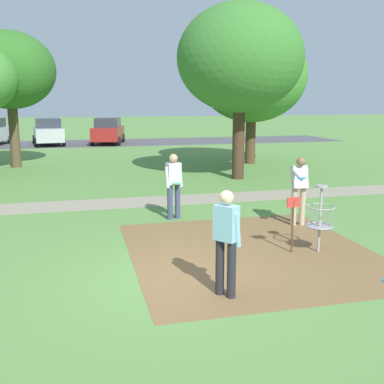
{
  "coord_description": "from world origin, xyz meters",
  "views": [
    {
      "loc": [
        -1.61,
        -7.33,
        3.06
      ],
      "look_at": [
        0.87,
        2.61,
        1.0
      ],
      "focal_mm": 42.93,
      "sensor_mm": 36.0,
      "label": 1
    }
  ],
  "objects": [
    {
      "name": "tree_near_right",
      "position": [
        4.49,
        9.63,
        4.58
      ],
      "size": [
        4.79,
        4.79,
        6.64
      ],
      "color": "#422D1E",
      "rests_on": "ground"
    },
    {
      "name": "tree_mid_center",
      "position": [
        -4.41,
        15.1,
        4.34
      ],
      "size": [
        4.04,
        4.04,
        6.08
      ],
      "color": "brown",
      "rests_on": "ground"
    },
    {
      "name": "parked_car_center_right",
      "position": [
        0.52,
        25.79,
        0.92
      ],
      "size": [
        2.64,
        4.48,
        1.84
      ],
      "color": "maroon",
      "rests_on": "ground"
    },
    {
      "name": "ground_plane",
      "position": [
        0.0,
        0.0,
        0.0
      ],
      "size": [
        160.0,
        160.0,
        0.0
      ],
      "primitive_type": "plane",
      "color": "#5B8942"
    },
    {
      "name": "player_throwing",
      "position": [
        0.75,
        4.08,
        0.97
      ],
      "size": [
        0.49,
        0.44,
        1.71
      ],
      "color": "#384260",
      "rests_on": "ground"
    },
    {
      "name": "player_foreground_watching",
      "position": [
        3.61,
        2.73,
        0.99
      ],
      "size": [
        0.6,
        1.07,
        1.71
      ],
      "color": "tan",
      "rests_on": "ground"
    },
    {
      "name": "player_waiting_left",
      "position": [
        0.56,
        -0.83,
        0.97
      ],
      "size": [
        0.45,
        0.47,
        1.71
      ],
      "color": "#232328",
      "rests_on": "ground"
    },
    {
      "name": "parked_car_center_left",
      "position": [
        -3.55,
        25.98,
        0.92
      ],
      "size": [
        2.36,
        4.39,
        1.84
      ],
      "color": "#B2B7BC",
      "rests_on": "ground"
    },
    {
      "name": "gravel_path",
      "position": [
        0.0,
        6.32,
        0.0
      ],
      "size": [
        40.0,
        1.45,
        0.0
      ],
      "primitive_type": "cube",
      "color": "gray",
      "rests_on": "ground"
    },
    {
      "name": "parking_lot_strip",
      "position": [
        0.0,
        26.57,
        0.0
      ],
      "size": [
        36.0,
        6.0,
        0.01
      ],
      "primitive_type": "cube",
      "color": "#4C4C51",
      "rests_on": "ground"
    },
    {
      "name": "disc_golf_basket",
      "position": [
        3.02,
        0.77,
        0.75
      ],
      "size": [
        0.98,
        0.58,
        1.39
      ],
      "color": "#9E9EA3",
      "rests_on": "ground"
    },
    {
      "name": "dirt_tee_pad",
      "position": [
        1.74,
        1.11,
        0.0
      ],
      "size": [
        4.88,
        5.31,
        0.01
      ],
      "primitive_type": "cube",
      "color": "brown",
      "rests_on": "ground"
    },
    {
      "name": "tree_mid_right",
      "position": [
        6.58,
        13.72,
        4.19
      ],
      "size": [
        5.18,
        5.18,
        6.4
      ],
      "color": "#4C3823",
      "rests_on": "ground"
    }
  ]
}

